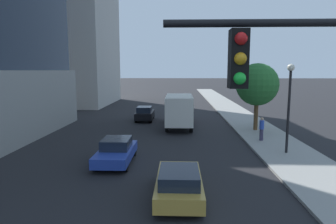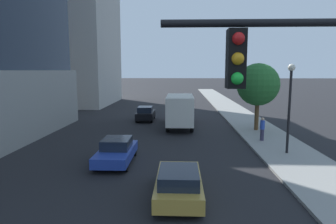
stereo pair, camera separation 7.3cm
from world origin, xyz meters
name	(u,v)px [view 1 (the left image)]	position (x,y,z in m)	size (l,w,h in m)	color
sidewalk	(268,138)	(8.96, 20.00, 0.07)	(4.03, 120.00, 0.15)	gray
construction_building	(63,5)	(-16.07, 44.21, 15.38)	(25.07, 16.58, 35.38)	#B2AFA8
street_lamp	(289,95)	(8.82, 15.73, 3.82)	(0.44, 0.44, 5.57)	black
street_tree	(257,85)	(8.72, 23.04, 4.10)	(3.65, 3.65, 5.80)	brown
car_blue	(116,151)	(-1.64, 13.77, 0.69)	(1.87, 4.34, 1.41)	#233D9E
car_gold	(179,183)	(2.01, 9.02, 0.70)	(1.88, 4.41, 1.38)	#AD8938
car_black	(145,114)	(-1.64, 28.30, 0.76)	(1.76, 4.01, 1.55)	black
box_truck	(179,109)	(2.01, 24.87, 1.74)	(2.38, 7.79, 3.06)	#B21E1E
pedestrian_blue_shirt	(262,129)	(8.14, 19.04, 1.04)	(0.34, 0.34, 1.74)	#38334C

